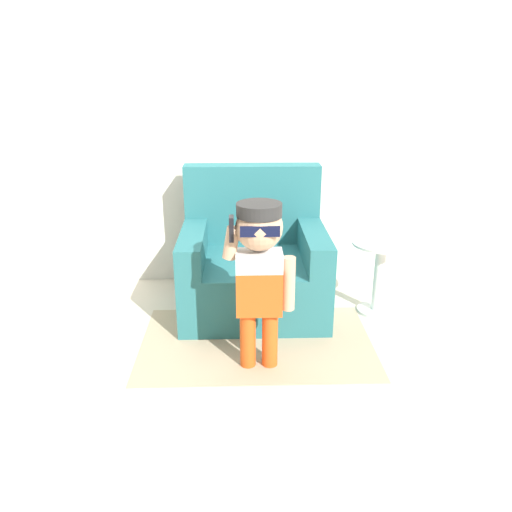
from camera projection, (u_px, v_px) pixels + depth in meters
ground_plane at (224, 323)px, 3.34m from camera, size 10.00×10.00×0.00m
wall_back at (223, 113)px, 3.63m from camera, size 10.00×0.05×2.60m
armchair at (253, 264)px, 3.49m from camera, size 0.97×0.87×0.96m
person_child at (259, 261)px, 2.64m from camera, size 0.39×0.29×0.95m
side_table at (379, 270)px, 3.40m from camera, size 0.40×0.40×0.51m
rug at (257, 342)px, 3.10m from camera, size 1.42×0.92×0.01m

